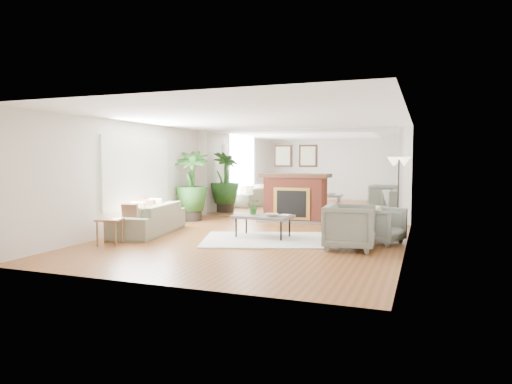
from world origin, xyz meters
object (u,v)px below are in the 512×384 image
at_px(fireplace, 294,196).
at_px(armchair_front, 350,227).
at_px(potted_ficus, 191,183).
at_px(coffee_table, 263,217).
at_px(sofa, 149,219).
at_px(armchair_back, 381,225).
at_px(side_table, 110,223).
at_px(floor_lamp, 399,167).

xyz_separation_m(fireplace, armchair_front, (2.04, -3.46, -0.24)).
distance_m(armchair_front, potted_ficus, 5.32).
bearing_deg(potted_ficus, coffee_table, -35.43).
height_order(fireplace, potted_ficus, fireplace).
bearing_deg(sofa, coffee_table, 87.36).
bearing_deg(coffee_table, armchair_back, 5.36).
bearing_deg(coffee_table, fireplace, 92.81).
distance_m(fireplace, armchair_back, 3.67).
bearing_deg(side_table, potted_ficus, 93.44).
relative_size(coffee_table, armchair_back, 1.58).
bearing_deg(armchair_back, potted_ficus, 91.83).
bearing_deg(coffee_table, floor_lamp, 46.66).
height_order(armchair_back, side_table, armchair_back).
bearing_deg(side_table, sofa, 92.88).
xyz_separation_m(fireplace, side_table, (-2.38, -4.62, -0.23)).
relative_size(armchair_front, side_table, 1.65).
relative_size(fireplace, armchair_front, 2.25).
xyz_separation_m(fireplace, coffee_table, (0.14, -2.87, -0.22)).
bearing_deg(fireplace, coffee_table, -87.19).
distance_m(side_table, potted_ficus, 3.75).
height_order(fireplace, armchair_front, fireplace).
height_order(fireplace, coffee_table, fireplace).
relative_size(armchair_front, potted_ficus, 0.48).
bearing_deg(side_table, fireplace, 62.75).
height_order(coffee_table, side_table, side_table).
relative_size(fireplace, side_table, 3.70).
distance_m(fireplace, potted_ficus, 2.78).
bearing_deg(armchair_back, floor_lamp, 16.32).
xyz_separation_m(coffee_table, potted_ficus, (-2.74, 1.95, 0.57)).
distance_m(fireplace, armchair_front, 4.02).
bearing_deg(side_table, coffee_table, 34.74).
relative_size(coffee_table, floor_lamp, 0.73).
relative_size(armchair_back, side_table, 1.43).
bearing_deg(fireplace, sofa, -127.56).
distance_m(sofa, armchair_back, 5.00).
distance_m(armchair_back, floor_lamp, 2.73).
xyz_separation_m(coffee_table, sofa, (-2.59, -0.32, -0.11)).
height_order(sofa, potted_ficus, potted_ficus).
bearing_deg(sofa, armchair_back, 86.60).
height_order(fireplace, sofa, fireplace).
height_order(armchair_front, floor_lamp, floor_lamp).
xyz_separation_m(armchair_front, side_table, (-4.42, -1.16, 0.01)).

